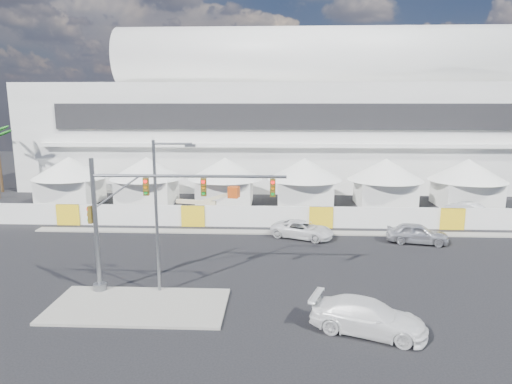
{
  "coord_description": "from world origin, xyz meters",
  "views": [
    {
      "loc": [
        1.81,
        -26.97,
        11.48
      ],
      "look_at": [
        0.14,
        10.0,
        4.22
      ],
      "focal_mm": 32.0,
      "sensor_mm": 36.0,
      "label": 1
    }
  ],
  "objects_px": {
    "traffic_mast": "(134,218)",
    "sedan_silver": "(417,233)",
    "lot_car_a": "(472,211)",
    "boom_lift": "(191,212)",
    "pickup_near": "(368,317)",
    "pickup_curb": "(303,229)",
    "streetlight_median": "(160,206)"
  },
  "relations": [
    {
      "from": "sedan_silver",
      "to": "streetlight_median",
      "type": "relative_size",
      "value": 0.53
    },
    {
      "from": "traffic_mast",
      "to": "pickup_near",
      "type": "bearing_deg",
      "value": -18.24
    },
    {
      "from": "pickup_curb",
      "to": "traffic_mast",
      "type": "xyz_separation_m",
      "value": [
        -10.74,
        -12.11,
        3.98
      ]
    },
    {
      "from": "traffic_mast",
      "to": "sedan_silver",
      "type": "bearing_deg",
      "value": 28.74
    },
    {
      "from": "lot_car_a",
      "to": "traffic_mast",
      "type": "distance_m",
      "value": 34.2
    },
    {
      "from": "sedan_silver",
      "to": "pickup_near",
      "type": "distance_m",
      "value": 16.92
    },
    {
      "from": "pickup_curb",
      "to": "traffic_mast",
      "type": "distance_m",
      "value": 16.67
    },
    {
      "from": "pickup_near",
      "to": "streetlight_median",
      "type": "distance_m",
      "value": 13.22
    },
    {
      "from": "pickup_curb",
      "to": "boom_lift",
      "type": "distance_m",
      "value": 11.5
    },
    {
      "from": "lot_car_a",
      "to": "pickup_curb",
      "type": "bearing_deg",
      "value": 156.41
    },
    {
      "from": "pickup_curb",
      "to": "boom_lift",
      "type": "bearing_deg",
      "value": 88.82
    },
    {
      "from": "pickup_near",
      "to": "lot_car_a",
      "type": "relative_size",
      "value": 1.17
    },
    {
      "from": "sedan_silver",
      "to": "pickup_curb",
      "type": "xyz_separation_m",
      "value": [
        -9.43,
        1.05,
        -0.1
      ]
    },
    {
      "from": "sedan_silver",
      "to": "pickup_near",
      "type": "xyz_separation_m",
      "value": [
        -7.03,
        -15.39,
        0.01
      ]
    },
    {
      "from": "sedan_silver",
      "to": "pickup_curb",
      "type": "height_order",
      "value": "sedan_silver"
    },
    {
      "from": "traffic_mast",
      "to": "boom_lift",
      "type": "relative_size",
      "value": 1.54
    },
    {
      "from": "sedan_silver",
      "to": "pickup_curb",
      "type": "bearing_deg",
      "value": 94.45
    },
    {
      "from": "sedan_silver",
      "to": "lot_car_a",
      "type": "xyz_separation_m",
      "value": [
        7.86,
        8.15,
        -0.02
      ]
    },
    {
      "from": "sedan_silver",
      "to": "traffic_mast",
      "type": "height_order",
      "value": "traffic_mast"
    },
    {
      "from": "pickup_curb",
      "to": "lot_car_a",
      "type": "bearing_deg",
      "value": -45.01
    },
    {
      "from": "sedan_silver",
      "to": "traffic_mast",
      "type": "distance_m",
      "value": 23.32
    },
    {
      "from": "pickup_curb",
      "to": "pickup_near",
      "type": "xyz_separation_m",
      "value": [
        2.4,
        -16.44,
        0.1
      ]
    },
    {
      "from": "lot_car_a",
      "to": "streetlight_median",
      "type": "distance_m",
      "value": 32.98
    },
    {
      "from": "lot_car_a",
      "to": "streetlight_median",
      "type": "xyz_separation_m",
      "value": [
        -26.47,
        -19.12,
        4.62
      ]
    },
    {
      "from": "sedan_silver",
      "to": "boom_lift",
      "type": "relative_size",
      "value": 0.64
    },
    {
      "from": "sedan_silver",
      "to": "boom_lift",
      "type": "bearing_deg",
      "value": 84.87
    },
    {
      "from": "traffic_mast",
      "to": "streetlight_median",
      "type": "bearing_deg",
      "value": 3.3
    },
    {
      "from": "lot_car_a",
      "to": "boom_lift",
      "type": "relative_size",
      "value": 0.65
    },
    {
      "from": "sedan_silver",
      "to": "pickup_near",
      "type": "bearing_deg",
      "value": 166.26
    },
    {
      "from": "streetlight_median",
      "to": "boom_lift",
      "type": "xyz_separation_m",
      "value": [
        -1.33,
        16.67,
        -4.42
      ]
    },
    {
      "from": "boom_lift",
      "to": "lot_car_a",
      "type": "bearing_deg",
      "value": 16.61
    },
    {
      "from": "lot_car_a",
      "to": "boom_lift",
      "type": "xyz_separation_m",
      "value": [
        -27.8,
        -2.45,
        0.2
      ]
    }
  ]
}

